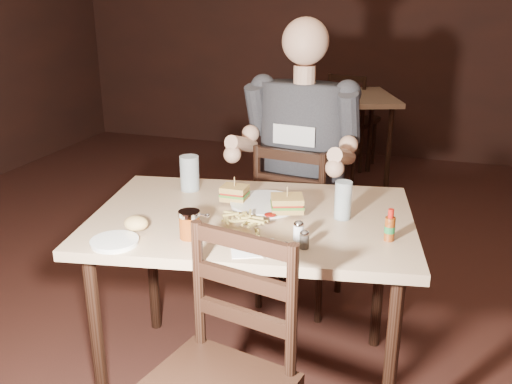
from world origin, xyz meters
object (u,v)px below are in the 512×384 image
(bg_chair_far, at_px, (352,120))
(hot_sauce, at_px, (390,225))
(diner, at_px, (300,127))
(chair_far, at_px, (301,224))
(bg_table, at_px, (344,106))
(glass_right, at_px, (343,200))
(bg_chair_near, at_px, (329,154))
(dinner_plate, at_px, (265,205))
(glass_left, at_px, (190,173))
(main_table, at_px, (252,233))
(side_plate, at_px, (115,243))
(syrup_dispenser, at_px, (190,225))

(bg_chair_far, distance_m, hot_sauce, 3.46)
(diner, bearing_deg, chair_far, 90.00)
(bg_table, xyz_separation_m, chair_far, (0.14, -2.03, -0.23))
(glass_right, bearing_deg, bg_chair_near, 101.97)
(dinner_plate, distance_m, glass_left, 0.39)
(bg_chair_near, bearing_deg, main_table, -82.63)
(main_table, bearing_deg, bg_chair_near, 92.80)
(chair_far, bearing_deg, side_plate, 77.49)
(syrup_dispenser, bearing_deg, main_table, 52.04)
(hot_sauce, relative_size, side_plate, 0.72)
(glass_left, height_order, side_plate, glass_left)
(bg_table, height_order, glass_right, glass_right)
(bg_chair_far, height_order, glass_right, glass_right)
(glass_left, bearing_deg, main_table, -29.38)
(dinner_plate, height_order, glass_right, glass_right)
(bg_chair_far, distance_m, bg_chair_near, 1.10)
(bg_chair_near, bearing_deg, chair_far, -80.11)
(diner, bearing_deg, main_table, -84.91)
(dinner_plate, relative_size, hot_sauce, 2.34)
(hot_sauce, xyz_separation_m, side_plate, (-0.91, -0.33, -0.05))
(syrup_dispenser, bearing_deg, bg_chair_near, 79.23)
(main_table, xyz_separation_m, bg_chair_near, (-0.11, 2.20, -0.28))
(syrup_dispenser, bearing_deg, hot_sauce, 6.28)
(main_table, distance_m, syrup_dispenser, 0.33)
(bg_chair_near, xyz_separation_m, diner, (0.13, -1.53, 0.56))
(bg_chair_near, distance_m, glass_right, 2.21)
(diner, relative_size, glass_right, 6.85)
(bg_chair_far, relative_size, glass_left, 5.75)
(glass_right, distance_m, syrup_dispenser, 0.60)
(bg_chair_far, height_order, hot_sauce, hot_sauce)
(hot_sauce, relative_size, syrup_dispenser, 1.16)
(syrup_dispenser, xyz_separation_m, side_plate, (-0.23, -0.13, -0.04))
(chair_far, xyz_separation_m, bg_chair_far, (-0.14, 2.58, -0.01))
(glass_left, distance_m, glass_right, 0.71)
(main_table, relative_size, glass_right, 9.17)
(syrup_dispenser, bearing_deg, bg_table, 79.38)
(main_table, height_order, bg_chair_near, bg_chair_near)
(hot_sauce, bearing_deg, glass_left, 162.94)
(chair_far, relative_size, glass_right, 6.00)
(hot_sauce, bearing_deg, main_table, 172.21)
(chair_far, distance_m, glass_left, 0.76)
(chair_far, height_order, hot_sauce, chair_far)
(main_table, xyz_separation_m, bg_table, (-0.11, 2.75, -0.01))
(bg_chair_far, distance_m, side_plate, 3.73)
(bg_chair_near, bearing_deg, diner, -80.53)
(dinner_plate, xyz_separation_m, side_plate, (-0.39, -0.51, -0.00))
(hot_sauce, bearing_deg, bg_table, 102.82)
(diner, xyz_separation_m, side_plate, (-0.39, -1.07, -0.20))
(chair_far, xyz_separation_m, syrup_dispenser, (-0.17, -0.99, 0.37))
(syrup_dispenser, relative_size, side_plate, 0.62)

